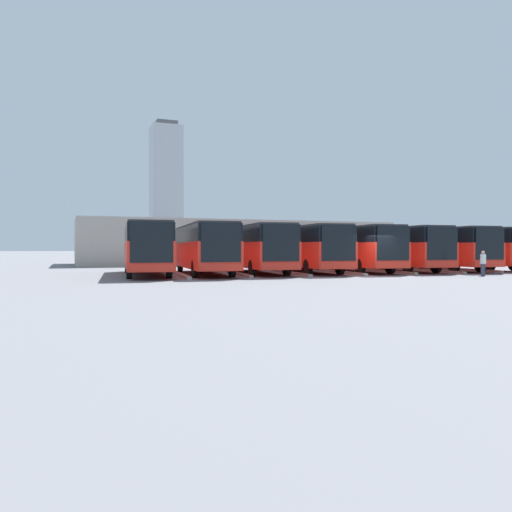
# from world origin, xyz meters

# --- Properties ---
(ground_plane) EXTENTS (600.00, 600.00, 0.00)m
(ground_plane) POSITION_xyz_m (0.00, 0.00, 0.00)
(ground_plane) COLOR slate
(bus_0) EXTENTS (3.61, 11.82, 3.21)m
(bus_0) POSITION_xyz_m (-12.88, -5.75, 1.80)
(bus_0) COLOR red
(bus_0) RESTS_ON ground_plane
(curb_divider_0) EXTENTS (0.93, 7.17, 0.15)m
(curb_divider_0) POSITION_xyz_m (-11.04, -4.03, 0.07)
(curb_divider_0) COLOR #9E9E99
(curb_divider_0) RESTS_ON ground_plane
(bus_1) EXTENTS (3.61, 11.82, 3.21)m
(bus_1) POSITION_xyz_m (-9.20, -5.33, 1.80)
(bus_1) COLOR red
(bus_1) RESTS_ON ground_plane
(curb_divider_1) EXTENTS (0.93, 7.17, 0.15)m
(curb_divider_1) POSITION_xyz_m (-7.36, -3.61, 0.07)
(curb_divider_1) COLOR #9E9E99
(curb_divider_1) RESTS_ON ground_plane
(bus_2) EXTENTS (3.61, 11.82, 3.21)m
(bus_2) POSITION_xyz_m (-5.52, -5.63, 1.80)
(bus_2) COLOR red
(bus_2) RESTS_ON ground_plane
(curb_divider_2) EXTENTS (0.93, 7.17, 0.15)m
(curb_divider_2) POSITION_xyz_m (-3.68, -3.91, 0.07)
(curb_divider_2) COLOR #9E9E99
(curb_divider_2) RESTS_ON ground_plane
(bus_3) EXTENTS (3.61, 11.82, 3.21)m
(bus_3) POSITION_xyz_m (-1.84, -5.74, 1.80)
(bus_3) COLOR red
(bus_3) RESTS_ON ground_plane
(curb_divider_3) EXTENTS (0.93, 7.17, 0.15)m
(curb_divider_3) POSITION_xyz_m (0.00, -4.02, 0.07)
(curb_divider_3) COLOR #9E9E99
(curb_divider_3) RESTS_ON ground_plane
(bus_4) EXTENTS (3.61, 11.82, 3.21)m
(bus_4) POSITION_xyz_m (1.84, -6.02, 1.80)
(bus_4) COLOR red
(bus_4) RESTS_ON ground_plane
(curb_divider_4) EXTENTS (0.93, 7.17, 0.15)m
(curb_divider_4) POSITION_xyz_m (3.68, -4.30, 0.07)
(curb_divider_4) COLOR #9E9E99
(curb_divider_4) RESTS_ON ground_plane
(bus_5) EXTENTS (3.61, 11.82, 3.21)m
(bus_5) POSITION_xyz_m (5.52, -6.20, 1.80)
(bus_5) COLOR red
(bus_5) RESTS_ON ground_plane
(curb_divider_5) EXTENTS (0.93, 7.17, 0.15)m
(curb_divider_5) POSITION_xyz_m (7.36, -4.48, 0.07)
(curb_divider_5) COLOR #9E9E99
(curb_divider_5) RESTS_ON ground_plane
(bus_6) EXTENTS (3.61, 11.82, 3.21)m
(bus_6) POSITION_xyz_m (9.20, -5.88, 1.80)
(bus_6) COLOR red
(bus_6) RESTS_ON ground_plane
(curb_divider_6) EXTENTS (0.93, 7.17, 0.15)m
(curb_divider_6) POSITION_xyz_m (11.04, -4.16, 0.07)
(curb_divider_6) COLOR #9E9E99
(curb_divider_6) RESTS_ON ground_plane
(bus_7) EXTENTS (3.61, 11.82, 3.21)m
(bus_7) POSITION_xyz_m (12.88, -6.14, 1.80)
(bus_7) COLOR red
(bus_7) RESTS_ON ground_plane
(pedestrian) EXTENTS (0.44, 0.44, 1.54)m
(pedestrian) POSITION_xyz_m (-6.35, 2.11, 0.83)
(pedestrian) COLOR #38384C
(pedestrian) RESTS_ON ground_plane
(station_building) EXTENTS (33.49, 13.50, 4.59)m
(station_building) POSITION_xyz_m (0.00, -26.33, 2.32)
(station_building) COLOR #A8A399
(station_building) RESTS_ON ground_plane
(office_tower) EXTENTS (15.17, 15.17, 66.97)m
(office_tower) POSITION_xyz_m (-31.00, -232.43, 32.88)
(office_tower) COLOR #ADB2B7
(office_tower) RESTS_ON ground_plane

